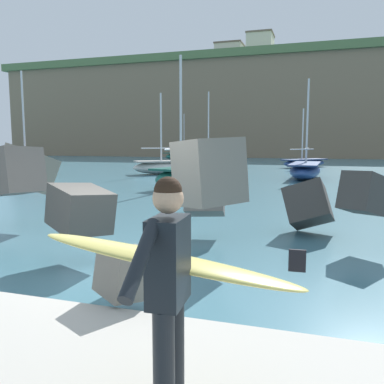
{
  "coord_description": "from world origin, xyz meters",
  "views": [
    {
      "loc": [
        3.15,
        -5.99,
        2.24
      ],
      "look_at": [
        1.1,
        0.5,
        1.4
      ],
      "focal_mm": 37.56,
      "sensor_mm": 36.0,
      "label": 1
    }
  ],
  "objects_px": {
    "surfer_with_board": "(169,278)",
    "boat_mid_centre": "(28,168)",
    "boat_mid_right": "(166,167)",
    "boat_far_left": "(209,161)",
    "boat_mid_left": "(182,156)",
    "boat_near_centre": "(305,163)",
    "boat_near_right": "(305,170)",
    "station_building_central": "(229,59)",
    "station_building_west": "(217,64)",
    "boat_near_left": "(185,176)",
    "station_building_east": "(260,51)"
  },
  "relations": [
    {
      "from": "boat_mid_centre",
      "to": "station_building_east",
      "type": "distance_m",
      "value": 58.67
    },
    {
      "from": "surfer_with_board",
      "to": "boat_near_left",
      "type": "height_order",
      "value": "boat_near_left"
    },
    {
      "from": "boat_near_right",
      "to": "boat_mid_right",
      "type": "relative_size",
      "value": 1.09
    },
    {
      "from": "surfer_with_board",
      "to": "boat_near_left",
      "type": "xyz_separation_m",
      "value": [
        -5.38,
        16.33,
        -0.69
      ]
    },
    {
      "from": "boat_near_left",
      "to": "boat_far_left",
      "type": "distance_m",
      "value": 18.07
    },
    {
      "from": "boat_mid_centre",
      "to": "station_building_west",
      "type": "bearing_deg",
      "value": 91.89
    },
    {
      "from": "surfer_with_board",
      "to": "boat_mid_left",
      "type": "distance_m",
      "value": 49.6
    },
    {
      "from": "boat_near_left",
      "to": "boat_near_right",
      "type": "xyz_separation_m",
      "value": [
        5.56,
        7.16,
        -0.04
      ]
    },
    {
      "from": "surfer_with_board",
      "to": "station_building_west",
      "type": "xyz_separation_m",
      "value": [
        -19.51,
        78.74,
        16.71
      ]
    },
    {
      "from": "boat_mid_right",
      "to": "station_building_east",
      "type": "height_order",
      "value": "station_building_east"
    },
    {
      "from": "boat_mid_centre",
      "to": "boat_mid_right",
      "type": "distance_m",
      "value": 9.32
    },
    {
      "from": "boat_mid_right",
      "to": "station_building_west",
      "type": "height_order",
      "value": "station_building_west"
    },
    {
      "from": "boat_near_right",
      "to": "station_building_west",
      "type": "bearing_deg",
      "value": 109.61
    },
    {
      "from": "station_building_west",
      "to": "boat_far_left",
      "type": "bearing_deg",
      "value": -76.71
    },
    {
      "from": "boat_mid_left",
      "to": "boat_mid_right",
      "type": "relative_size",
      "value": 1.05
    },
    {
      "from": "boat_mid_centre",
      "to": "station_building_central",
      "type": "distance_m",
      "value": 63.3
    },
    {
      "from": "surfer_with_board",
      "to": "boat_mid_centre",
      "type": "height_order",
      "value": "boat_mid_centre"
    },
    {
      "from": "station_building_west",
      "to": "station_building_central",
      "type": "height_order",
      "value": "station_building_central"
    },
    {
      "from": "boat_mid_centre",
      "to": "boat_near_left",
      "type": "bearing_deg",
      "value": -15.33
    },
    {
      "from": "surfer_with_board",
      "to": "boat_near_right",
      "type": "xyz_separation_m",
      "value": [
        0.18,
        23.49,
        -0.73
      ]
    },
    {
      "from": "boat_near_right",
      "to": "station_building_west",
      "type": "distance_m",
      "value": 61.2
    },
    {
      "from": "boat_near_left",
      "to": "boat_mid_right",
      "type": "relative_size",
      "value": 1.12
    },
    {
      "from": "station_building_central",
      "to": "boat_mid_centre",
      "type": "bearing_deg",
      "value": -90.35
    },
    {
      "from": "boat_near_right",
      "to": "boat_mid_right",
      "type": "distance_m",
      "value": 9.66
    },
    {
      "from": "station_building_central",
      "to": "boat_mid_left",
      "type": "bearing_deg",
      "value": -88.04
    },
    {
      "from": "boat_near_left",
      "to": "station_building_west",
      "type": "xyz_separation_m",
      "value": [
        -14.13,
        62.41,
        17.41
      ]
    },
    {
      "from": "boat_near_left",
      "to": "surfer_with_board",
      "type": "bearing_deg",
      "value": -71.78
    },
    {
      "from": "boat_near_centre",
      "to": "boat_mid_right",
      "type": "distance_m",
      "value": 14.55
    },
    {
      "from": "boat_near_right",
      "to": "boat_near_left",
      "type": "bearing_deg",
      "value": -127.83
    },
    {
      "from": "boat_mid_left",
      "to": "station_building_east",
      "type": "height_order",
      "value": "station_building_east"
    },
    {
      "from": "boat_near_left",
      "to": "boat_near_right",
      "type": "bearing_deg",
      "value": 52.17
    },
    {
      "from": "boat_near_centre",
      "to": "boat_mid_centre",
      "type": "distance_m",
      "value": 23.48
    },
    {
      "from": "boat_mid_left",
      "to": "station_building_central",
      "type": "relative_size",
      "value": 0.97
    },
    {
      "from": "boat_near_centre",
      "to": "boat_mid_centre",
      "type": "xyz_separation_m",
      "value": [
        -17.3,
        -15.87,
        0.12
      ]
    },
    {
      "from": "boat_near_left",
      "to": "boat_mid_centre",
      "type": "bearing_deg",
      "value": 164.67
    },
    {
      "from": "boat_mid_right",
      "to": "boat_far_left",
      "type": "xyz_separation_m",
      "value": [
        0.49,
        9.79,
        0.01
      ]
    },
    {
      "from": "boat_near_centre",
      "to": "station_building_west",
      "type": "xyz_separation_m",
      "value": [
        -19.24,
        43.2,
        17.55
      ]
    },
    {
      "from": "boat_near_right",
      "to": "station_building_central",
      "type": "xyz_separation_m",
      "value": [
        -17.37,
        56.7,
        18.57
      ]
    },
    {
      "from": "boat_mid_centre",
      "to": "boat_mid_right",
      "type": "height_order",
      "value": "boat_mid_centre"
    },
    {
      "from": "boat_near_right",
      "to": "station_building_west",
      "type": "xyz_separation_m",
      "value": [
        -19.69,
        55.26,
        17.45
      ]
    },
    {
      "from": "surfer_with_board",
      "to": "boat_near_right",
      "type": "height_order",
      "value": "boat_near_right"
    },
    {
      "from": "surfer_with_board",
      "to": "boat_mid_left",
      "type": "xyz_separation_m",
      "value": [
        -16.05,
        46.93,
        -0.73
      ]
    },
    {
      "from": "station_building_west",
      "to": "station_building_central",
      "type": "distance_m",
      "value": 2.95
    },
    {
      "from": "station_building_west",
      "to": "station_building_east",
      "type": "distance_m",
      "value": 10.17
    },
    {
      "from": "boat_near_left",
      "to": "boat_mid_left",
      "type": "xyz_separation_m",
      "value": [
        -10.68,
        30.6,
        -0.04
      ]
    },
    {
      "from": "boat_near_centre",
      "to": "boat_far_left",
      "type": "relative_size",
      "value": 0.77
    },
    {
      "from": "boat_mid_left",
      "to": "station_building_central",
      "type": "xyz_separation_m",
      "value": [
        -1.14,
        33.26,
        18.57
      ]
    },
    {
      "from": "boat_near_right",
      "to": "boat_mid_left",
      "type": "height_order",
      "value": "boat_near_right"
    },
    {
      "from": "boat_near_centre",
      "to": "boat_near_right",
      "type": "xyz_separation_m",
      "value": [
        0.45,
        -12.06,
        0.1
      ]
    },
    {
      "from": "boat_mid_right",
      "to": "boat_near_centre",
      "type": "bearing_deg",
      "value": 50.88
    }
  ]
}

